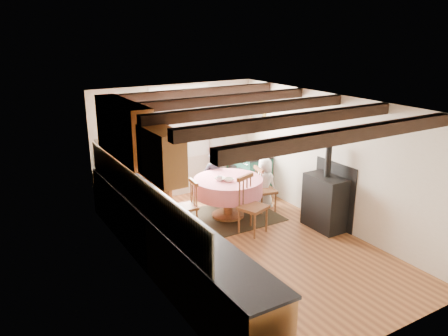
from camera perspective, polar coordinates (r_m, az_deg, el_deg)
floor at (r=7.64m, az=3.14°, el=-9.82°), size 3.60×5.50×0.00m
ceiling at (r=6.88m, az=3.47°, el=8.24°), size 3.60×5.50×0.00m
wall_back at (r=9.48m, az=-6.10°, el=3.33°), size 3.60×0.00×2.40m
wall_front at (r=5.31m, az=20.44°, el=-9.41°), size 3.60×0.00×2.40m
wall_left at (r=6.39m, az=-10.21°, el=-3.93°), size 0.00×5.50×2.40m
wall_right at (r=8.28m, az=13.66°, el=0.84°), size 0.00×5.50×2.40m
beam_a at (r=5.40m, az=15.54°, el=4.07°), size 3.60×0.16×0.16m
beam_b at (r=6.11m, az=8.78°, el=6.03°), size 3.60×0.16×0.16m
beam_c at (r=6.90m, az=3.46°, el=7.50°), size 3.60×0.16×0.16m
beam_d at (r=7.73m, az=-0.77°, el=8.61°), size 3.60×0.16×0.16m
beam_e at (r=8.60m, az=-4.18°, el=9.48°), size 3.60×0.16×0.16m
splash_left at (r=6.66m, az=-10.99°, el=-3.08°), size 0.02×4.50×0.55m
splash_back at (r=9.10m, az=-11.76°, el=2.46°), size 1.40×0.02×0.55m
base_cabinet_left at (r=6.80m, az=-7.48°, el=-9.45°), size 0.60×5.30×0.88m
base_cabinet_back at (r=9.05m, az=-11.16°, el=-2.62°), size 1.30×0.60×0.88m
worktop_left at (r=6.61m, az=-7.48°, el=-5.86°), size 0.64×5.30×0.04m
worktop_back at (r=8.89m, az=-11.29°, el=0.12°), size 1.30×0.64×0.04m
wall_cabinet_glass at (r=7.32m, az=-12.70°, el=4.81°), size 0.34×1.80×0.90m
wall_cabinet_solid at (r=5.96m, az=-8.00°, el=1.71°), size 0.34×0.90×0.70m
window_frame at (r=9.41m, az=-5.59°, el=5.75°), size 1.34×0.03×1.54m
window_pane at (r=9.42m, az=-5.60°, el=5.76°), size 1.20×0.01×1.40m
curtain_left at (r=9.13m, az=-10.07°, el=1.97°), size 0.35×0.10×2.10m
curtain_right at (r=9.84m, az=-0.81°, el=3.36°), size 0.35×0.10×2.10m
curtain_rod at (r=9.24m, az=-5.47°, el=9.31°), size 2.00×0.03×0.03m
wall_picture at (r=9.86m, az=4.36°, el=6.91°), size 0.04×0.50×0.60m
wall_plate at (r=9.82m, az=-0.53°, el=6.92°), size 0.30×0.02×0.30m
rug at (r=8.69m, az=0.51°, el=-6.23°), size 1.84×1.43×0.01m
dining_table at (r=8.54m, az=0.52°, el=-3.86°), size 1.30×1.30×0.79m
chair_near at (r=7.89m, az=3.72°, el=-4.74°), size 0.58×0.59×1.04m
chair_left at (r=8.10m, az=-4.85°, el=-4.72°), size 0.44×0.42×0.90m
chair_right at (r=8.88m, az=5.30°, el=-2.64°), size 0.47×0.46×0.91m
aga_range at (r=9.90m, az=3.21°, el=-0.57°), size 0.61×0.95×0.87m
cast_iron_stove at (r=8.19m, az=12.86°, el=-2.48°), size 0.46×0.77×1.53m
child_far at (r=9.09m, az=-1.39°, el=-1.37°), size 0.42×0.29×1.13m
child_right at (r=9.02m, az=5.18°, el=-1.92°), size 0.48×0.58×1.03m
bowl_a at (r=8.32m, az=-0.49°, el=-1.40°), size 0.25×0.25×0.05m
bowl_b at (r=8.25m, az=0.62°, el=-1.52°), size 0.20×0.20×0.06m
cup at (r=8.24m, az=-0.56°, el=-1.39°), size 0.15×0.15×0.10m
canister_tall at (r=8.77m, az=-12.32°, el=0.69°), size 0.13×0.13×0.22m
canister_wide at (r=8.86m, az=-11.40°, el=0.91°), size 0.19×0.19×0.21m
canister_slim at (r=8.85m, az=-9.39°, el=1.24°), size 0.10×0.10×0.28m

